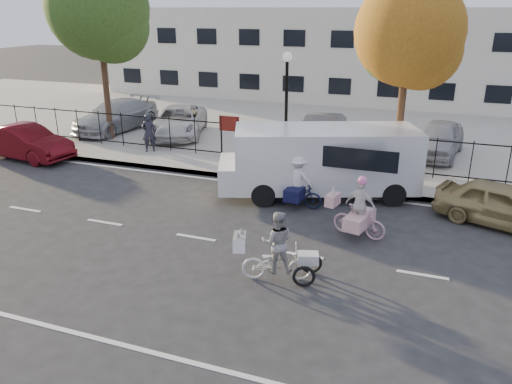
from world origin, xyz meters
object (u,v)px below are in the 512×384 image
at_px(lamppost, 287,90).
at_px(lot_car_d, 438,139).
at_px(lot_car_c, 321,130).
at_px(white_van, 322,159).
at_px(red_sedan, 25,142).
at_px(lot_car_a, 116,115).
at_px(unicorn_bike, 359,215).
at_px(lot_car_b, 179,121).
at_px(bull_bike, 297,186).
at_px(pedestrian, 149,133).
at_px(gold_sedan, 503,205).
at_px(zebra_trike, 277,254).

height_order(lamppost, lot_car_d, lamppost).
bearing_deg(lot_car_c, white_van, -75.36).
bearing_deg(red_sedan, lot_car_a, -2.88).
xyz_separation_m(white_van, lot_car_d, (3.60, 5.88, -0.40)).
height_order(lot_car_c, lot_car_d, lot_car_d).
distance_m(unicorn_bike, lot_car_d, 8.95).
xyz_separation_m(lot_car_b, lot_car_c, (6.88, 0.48, -0.00)).
bearing_deg(white_van, bull_bike, -130.68).
height_order(lamppost, unicorn_bike, lamppost).
xyz_separation_m(unicorn_bike, lot_car_b, (-9.97, 8.21, 0.18)).
bearing_deg(lot_car_d, lamppost, -139.01).
relative_size(red_sedan, pedestrian, 2.61).
height_order(bull_bike, lot_car_b, bull_bike).
height_order(bull_bike, gold_sedan, bull_bike).
bearing_deg(lamppost, gold_sedan, -21.87).
xyz_separation_m(lot_car_a, lot_car_d, (15.33, 0.63, -0.01)).
distance_m(lamppost, white_van, 3.53).
xyz_separation_m(red_sedan, gold_sedan, (18.10, -0.70, -0.07)).
relative_size(red_sedan, lot_car_d, 1.01).
height_order(red_sedan, pedestrian, pedestrian).
xyz_separation_m(zebra_trike, lot_car_d, (3.25, 11.75, 0.22)).
distance_m(unicorn_bike, pedestrian, 11.06).
height_order(gold_sedan, lot_car_c, lot_car_c).
xyz_separation_m(bull_bike, gold_sedan, (5.99, 0.60, -0.03)).
bearing_deg(lot_car_d, white_van, -113.29).
xyz_separation_m(bull_bike, pedestrian, (-7.57, 3.60, 0.30)).
bearing_deg(lot_car_b, lot_car_d, -16.03).
height_order(white_van, lot_car_b, white_van).
relative_size(lot_car_c, lot_car_d, 0.97).
distance_m(lot_car_a, lot_car_d, 15.34).
relative_size(lamppost, lot_car_b, 0.88).
distance_m(white_van, lot_car_c, 6.00).
distance_m(zebra_trike, lot_car_b, 14.13).
xyz_separation_m(bull_bike, lot_car_a, (-11.26, 6.55, 0.21)).
height_order(gold_sedan, lot_car_a, lot_car_a).
xyz_separation_m(gold_sedan, lot_car_a, (-17.25, 5.95, 0.25)).
xyz_separation_m(zebra_trike, lot_car_b, (-8.59, 11.21, 0.18)).
bearing_deg(red_sedan, white_van, -83.68).
relative_size(lamppost, lot_car_c, 1.05).
distance_m(zebra_trike, lot_car_a, 16.42).
bearing_deg(bull_bike, zebra_trike, -165.58).
xyz_separation_m(zebra_trike, lot_car_a, (-12.08, 11.12, 0.23)).
xyz_separation_m(pedestrian, lot_car_b, (-0.20, 3.04, -0.14)).
bearing_deg(gold_sedan, white_van, 102.41).
xyz_separation_m(lot_car_a, lot_car_b, (3.48, 0.09, -0.05)).
distance_m(bull_bike, lot_car_a, 13.03).
bearing_deg(lot_car_a, pedestrian, -32.72).
distance_m(lamppost, pedestrian, 6.46).
xyz_separation_m(red_sedan, pedestrian, (4.54, 2.30, 0.27)).
relative_size(lamppost, zebra_trike, 2.18).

